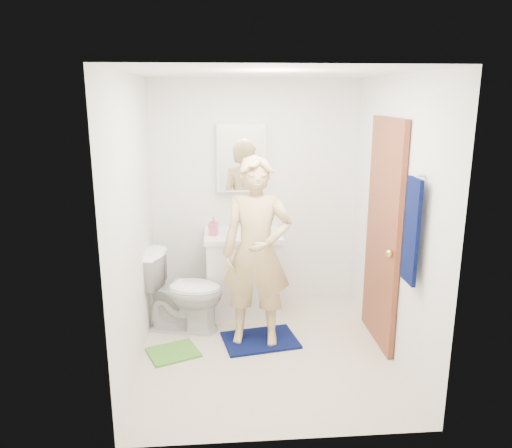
{
  "coord_description": "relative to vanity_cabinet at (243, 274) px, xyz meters",
  "views": [
    {
      "loc": [
        -0.41,
        -4.04,
        2.23
      ],
      "look_at": [
        -0.07,
        0.25,
        1.12
      ],
      "focal_mm": 35.0,
      "sensor_mm": 36.0,
      "label": 1
    }
  ],
  "objects": [
    {
      "name": "door_knob",
      "position": [
        1.18,
        -1.08,
        0.55
      ],
      "size": [
        0.07,
        0.07,
        0.07
      ],
      "primitive_type": "sphere",
      "color": "gold",
      "rests_on": "door"
    },
    {
      "name": "medicine_cabinet",
      "position": [
        0.0,
        0.22,
        1.2
      ],
      "size": [
        0.5,
        0.12,
        0.7
      ],
      "primitive_type": "cube",
      "color": "white",
      "rests_on": "wall_back"
    },
    {
      "name": "towel_hook",
      "position": [
        1.22,
        -1.48,
        1.27
      ],
      "size": [
        0.06,
        0.02,
        0.02
      ],
      "primitive_type": "cylinder",
      "rotation": [
        0.0,
        1.57,
        0.0
      ],
      "color": "silver",
      "rests_on": "wall_right"
    },
    {
      "name": "door",
      "position": [
        1.22,
        -0.76,
        0.62
      ],
      "size": [
        0.05,
        0.8,
        2.05
      ],
      "primitive_type": "cube",
      "color": "brown",
      "rests_on": "ground"
    },
    {
      "name": "wall_front",
      "position": [
        0.15,
        -2.12,
        0.8
      ],
      "size": [
        2.2,
        0.02,
        2.4
      ],
      "primitive_type": "cube",
      "color": "white",
      "rests_on": "ground"
    },
    {
      "name": "toothbrush_cup",
      "position": [
        0.16,
        0.11,
        0.49
      ],
      "size": [
        0.15,
        0.15,
        0.09
      ],
      "primitive_type": "imported",
      "rotation": [
        0.0,
        0.0,
        -0.42
      ],
      "color": "#604291",
      "rests_on": "countertop"
    },
    {
      "name": "faucet",
      "position": [
        0.0,
        0.18,
        0.51
      ],
      "size": [
        0.03,
        0.03,
        0.12
      ],
      "primitive_type": "cylinder",
      "color": "silver",
      "rests_on": "countertop"
    },
    {
      "name": "man",
      "position": [
        0.08,
        -0.74,
        0.48
      ],
      "size": [
        0.68,
        0.5,
        1.71
      ],
      "primitive_type": "imported",
      "rotation": [
        0.0,
        0.0,
        -0.16
      ],
      "color": "tan",
      "rests_on": "bath_mat"
    },
    {
      "name": "green_rug",
      "position": [
        -0.67,
        -0.9,
        -0.39
      ],
      "size": [
        0.52,
        0.49,
        0.02
      ],
      "primitive_type": "cube",
      "rotation": [
        0.0,
        0.0,
        0.39
      ],
      "color": "#4E9431",
      "rests_on": "floor"
    },
    {
      "name": "mirror_panel",
      "position": [
        0.0,
        0.16,
        1.2
      ],
      "size": [
        0.46,
        0.01,
        0.66
      ],
      "primitive_type": "cube",
      "color": "white",
      "rests_on": "wall_back"
    },
    {
      "name": "floor",
      "position": [
        0.15,
        -0.91,
        -0.41
      ],
      "size": [
        2.2,
        2.4,
        0.02
      ],
      "primitive_type": "cube",
      "color": "beige",
      "rests_on": "ground"
    },
    {
      "name": "toilet",
      "position": [
        -0.6,
        -0.41,
        -0.01
      ],
      "size": [
        0.85,
        0.61,
        0.79
      ],
      "primitive_type": "imported",
      "rotation": [
        0.0,
        0.0,
        1.34
      ],
      "color": "white",
      "rests_on": "floor"
    },
    {
      "name": "ceiling",
      "position": [
        0.15,
        -0.91,
        2.01
      ],
      "size": [
        2.2,
        2.4,
        0.02
      ],
      "primitive_type": "cube",
      "color": "white",
      "rests_on": "ground"
    },
    {
      "name": "soap_dispenser",
      "position": [
        -0.3,
        -0.05,
        0.55
      ],
      "size": [
        0.11,
        0.11,
        0.19
      ],
      "primitive_type": "imported",
      "rotation": [
        0.0,
        0.0,
        -0.27
      ],
      "color": "#CB5E6F",
      "rests_on": "countertop"
    },
    {
      "name": "wall_right",
      "position": [
        1.26,
        -0.91,
        0.8
      ],
      "size": [
        0.02,
        2.4,
        2.4
      ],
      "primitive_type": "cube",
      "color": "white",
      "rests_on": "ground"
    },
    {
      "name": "vanity_cabinet",
      "position": [
        0.0,
        0.0,
        0.0
      ],
      "size": [
        0.75,
        0.55,
        0.8
      ],
      "primitive_type": "cube",
      "color": "white",
      "rests_on": "floor"
    },
    {
      "name": "wall_left",
      "position": [
        -0.96,
        -0.91,
        0.8
      ],
      "size": [
        0.02,
        2.4,
        2.4
      ],
      "primitive_type": "cube",
      "color": "white",
      "rests_on": "ground"
    },
    {
      "name": "sink_basin",
      "position": [
        0.0,
        0.0,
        0.44
      ],
      "size": [
        0.4,
        0.4,
        0.03
      ],
      "primitive_type": "cylinder",
      "color": "white",
      "rests_on": "countertop"
    },
    {
      "name": "bath_mat",
      "position": [
        0.12,
        -0.73,
        -0.39
      ],
      "size": [
        0.75,
        0.59,
        0.02
      ],
      "primitive_type": "cube",
      "rotation": [
        0.0,
        0.0,
        0.18
      ],
      "color": "#060E3D",
      "rests_on": "floor"
    },
    {
      "name": "countertop",
      "position": [
        0.0,
        0.0,
        0.43
      ],
      "size": [
        0.79,
        0.59,
        0.05
      ],
      "primitive_type": "cube",
      "color": "white",
      "rests_on": "vanity_cabinet"
    },
    {
      "name": "towel",
      "position": [
        1.18,
        -1.48,
        0.85
      ],
      "size": [
        0.03,
        0.24,
        0.8
      ],
      "primitive_type": "cube",
      "color": "#060E3D",
      "rests_on": "wall_right"
    },
    {
      "name": "wall_back",
      "position": [
        0.15,
        0.3,
        0.8
      ],
      "size": [
        2.2,
        0.02,
        2.4
      ],
      "primitive_type": "cube",
      "color": "white",
      "rests_on": "ground"
    }
  ]
}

